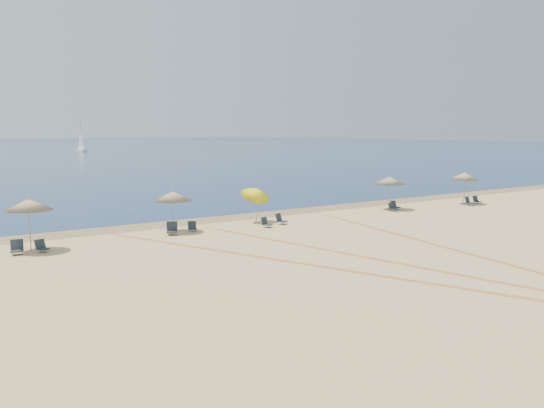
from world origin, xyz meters
The scene contains 18 objects.
wet_sand centered at (0.00, 24.00, 0.00)m, with size 500.00×500.00×0.00m, color olive.
umbrella_1 centered at (-14.33, 20.08, 2.32)m, with size 2.28×2.28×2.66m.
umbrella_2 centered at (-6.29, 21.02, 2.12)m, with size 2.18×2.18×2.46m.
umbrella_3 centered at (-0.39, 21.24, 1.97)m, with size 1.89×1.95×2.64m.
umbrella_4 centered at (11.09, 20.66, 2.19)m, with size 2.34×2.34×2.53m.
umbrella_5 centered at (18.47, 19.60, 2.25)m, with size 2.19×2.22×2.61m.
chair_2 centered at (-15.04, 19.69, 0.31)m, with size 0.70×0.78×0.70m.
chair_3 centered at (-13.95, 19.58, 0.27)m, with size 0.66×0.72×0.62m.
chair_4 centered at (-6.73, 20.25, 0.33)m, with size 0.86×0.91×0.74m.
chair_5 centered at (-5.27, 20.62, 0.26)m, with size 0.64×0.70×0.59m.
chair_6 centered at (-0.90, 19.33, 0.27)m, with size 0.67×0.72×0.61m.
chair_7 centered at (0.51, 19.78, 0.30)m, with size 0.77×0.82×0.68m.
chair_8 centered at (10.69, 19.92, 0.27)m, with size 0.54×0.63×0.61m.
chair_9 centered at (11.52, 20.48, 0.28)m, with size 0.58×0.66×0.64m.
chair_10 centered at (18.00, 18.71, 0.30)m, with size 0.66×0.74×0.69m.
chair_11 centered at (19.45, 19.07, 0.28)m, with size 0.56×0.65×0.63m.
sailboat_1 centered at (25.82, 152.12, 2.56)m, with size 1.73×5.74×8.45m.
tire_tracks centered at (-1.37, 8.93, 0.00)m, with size 43.28×41.30×0.00m.
Camera 1 is at (-20.03, -9.31, 5.93)m, focal length 37.59 mm.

